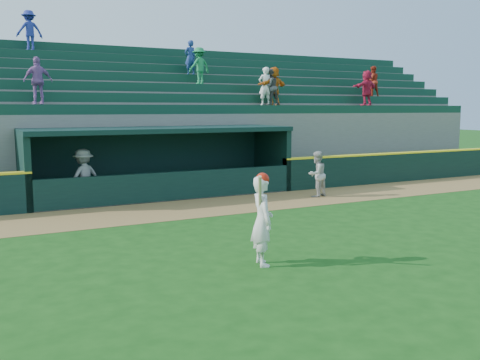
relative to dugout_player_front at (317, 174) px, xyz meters
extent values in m
plane|color=#154411|center=(-4.80, -4.90, -0.82)|extent=(120.00, 120.00, 0.00)
cube|color=olive|center=(-4.80, 0.00, -0.81)|extent=(40.00, 3.00, 0.01)
cube|color=black|center=(7.45, 1.65, -0.22)|extent=(15.50, 0.30, 1.20)
cube|color=yellow|center=(7.45, 1.65, 0.41)|extent=(15.50, 0.32, 0.06)
imported|color=#AAAAA5|center=(0.00, 0.00, 0.00)|extent=(0.93, 0.81, 1.63)
imported|color=#A09F9A|center=(-7.61, 2.46, 0.09)|extent=(1.35, 1.10, 1.82)
cube|color=#60605C|center=(-4.80, 2.80, -0.80)|extent=(9.00, 2.60, 0.04)
cube|color=black|center=(-9.40, 2.80, 0.33)|extent=(0.20, 2.60, 2.30)
cube|color=black|center=(-0.20, 2.80, 0.33)|extent=(0.20, 2.60, 2.30)
cube|color=black|center=(-4.80, 4.10, 0.33)|extent=(9.40, 0.20, 2.30)
cube|color=black|center=(-4.80, 2.80, 1.56)|extent=(9.40, 2.80, 0.16)
cube|color=black|center=(-4.80, 1.58, -0.32)|extent=(9.00, 0.16, 1.00)
cube|color=brown|center=(-4.80, 3.60, -0.57)|extent=(8.40, 0.45, 0.10)
cube|color=slate|center=(-4.80, 4.63, 0.64)|extent=(34.00, 0.85, 2.91)
cube|color=#0F3828|center=(-4.80, 4.51, 2.27)|extent=(34.00, 0.60, 0.36)
cube|color=slate|center=(-4.80, 5.48, 0.86)|extent=(34.00, 0.85, 3.36)
cube|color=#0F3828|center=(-4.80, 5.36, 2.72)|extent=(34.00, 0.60, 0.36)
cube|color=slate|center=(-4.80, 6.33, 1.09)|extent=(34.00, 0.85, 3.81)
cube|color=#0F3828|center=(-4.80, 6.21, 3.17)|extent=(34.00, 0.60, 0.36)
cube|color=slate|center=(-4.80, 7.18, 1.31)|extent=(34.00, 0.85, 4.26)
cube|color=#0F3828|center=(-4.80, 7.06, 3.62)|extent=(34.00, 0.60, 0.36)
cube|color=slate|center=(-4.80, 8.03, 1.54)|extent=(34.00, 0.85, 4.71)
cube|color=#0F3828|center=(-4.80, 7.91, 4.07)|extent=(34.00, 0.60, 0.36)
cube|color=slate|center=(-4.80, 8.88, 1.76)|extent=(34.00, 0.85, 5.16)
cube|color=#0F3828|center=(-4.80, 8.76, 4.52)|extent=(34.00, 0.60, 0.36)
cube|color=slate|center=(-4.80, 9.73, 1.99)|extent=(34.00, 0.85, 5.61)
cube|color=#0F3828|center=(-4.80, 9.61, 4.97)|extent=(34.00, 0.60, 0.36)
cube|color=slate|center=(-4.80, 10.30, 1.99)|extent=(34.50, 0.30, 5.61)
imported|color=#B91C40|center=(6.06, 4.53, 3.28)|extent=(1.59, 0.74, 1.65)
imported|color=navy|center=(-1.87, 7.08, 4.55)|extent=(0.60, 0.44, 1.50)
imported|color=#494949|center=(0.79, 4.53, 3.22)|extent=(0.75, 0.59, 1.54)
imported|color=#1C7F46|center=(-1.80, 6.23, 4.14)|extent=(1.11, 0.78, 1.57)
imported|color=#9762A8|center=(-8.62, 4.53, 3.27)|extent=(0.99, 0.47, 1.64)
imported|color=orange|center=(0.94, 4.53, 3.27)|extent=(1.58, 0.77, 1.64)
imported|color=white|center=(0.50, 4.53, 3.25)|extent=(0.62, 0.44, 1.60)
imported|color=#A12918|center=(7.16, 5.38, 3.65)|extent=(0.84, 0.72, 1.49)
imported|color=navy|center=(-8.32, 8.78, 5.52)|extent=(1.13, 0.76, 1.63)
imported|color=silver|center=(-5.89, -6.33, 0.09)|extent=(0.56, 0.74, 1.81)
sphere|color=#B31C09|center=(-5.89, -6.33, 0.92)|extent=(0.27, 0.27, 0.27)
cylinder|color=#CBB382|center=(-6.07, -6.55, 0.69)|extent=(0.31, 0.45, 0.76)
camera|label=1|loc=(-11.14, -15.39, 2.32)|focal=40.00mm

